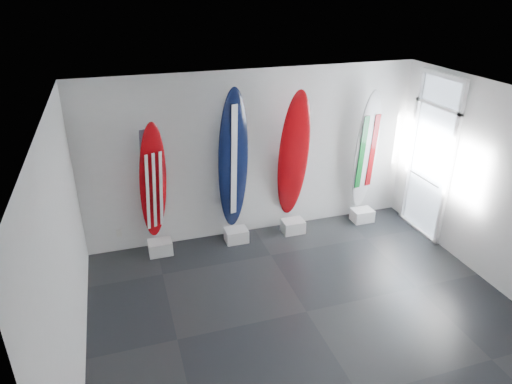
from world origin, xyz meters
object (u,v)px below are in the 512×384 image
object	(u,v)px
surfboard_navy	(233,161)
surfboard_swiss	(294,156)
surfboard_italy	(366,151)
surfboard_usa	(153,183)

from	to	relation	value
surfboard_navy	surfboard_swiss	size ratio (longest dim) A/B	1.02
surfboard_swiss	surfboard_italy	size ratio (longest dim) A/B	1.07
surfboard_usa	surfboard_italy	world-z (taller)	surfboard_italy
surfboard_navy	surfboard_swiss	distance (m)	1.10
surfboard_navy	surfboard_usa	bearing A→B (deg)	165.46
surfboard_usa	surfboard_navy	xyz separation A→B (m)	(1.36, 0.00, 0.22)
surfboard_italy	surfboard_navy	bearing A→B (deg)	170.23
surfboard_usa	surfboard_swiss	world-z (taller)	surfboard_swiss
surfboard_usa	surfboard_italy	distance (m)	3.92
surfboard_usa	surfboard_navy	distance (m)	1.38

